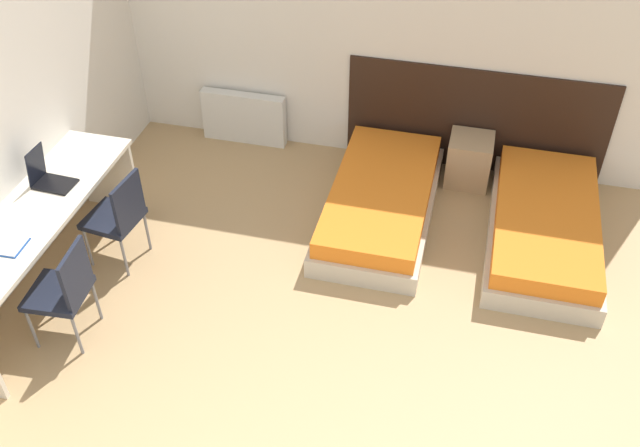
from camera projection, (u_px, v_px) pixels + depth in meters
name	position (u px, v px, depth m)	size (l,w,h in m)	color
wall_back	(370.00, 28.00, 6.53)	(5.78, 0.05, 2.70)	silver
wall_left	(5.00, 111.00, 5.41)	(0.05, 5.17, 2.70)	silver
headboard_panel	(475.00, 121.00, 6.83)	(2.48, 0.03, 1.07)	black
bed_near_window	(381.00, 201.00, 6.46)	(0.93, 1.91, 0.35)	beige
bed_near_door	(544.00, 226.00, 6.19)	(0.93, 1.91, 0.35)	beige
nightstand	(469.00, 160.00, 6.84)	(0.41, 0.41, 0.48)	tan
radiator	(244.00, 118.00, 7.36)	(0.88, 0.12, 0.55)	silver
desk	(37.00, 229.00, 5.50)	(0.59, 2.23, 0.76)	beige
chair_near_laptop	(118.00, 214.00, 5.81)	(0.46, 0.46, 0.86)	black
chair_near_notebook	(64.00, 288.00, 5.16)	(0.44, 0.44, 0.86)	black
laptop	(48.00, 177.00, 5.63)	(0.32, 0.23, 0.32)	black
open_notebook	(5.00, 245.00, 5.10)	(0.29, 0.23, 0.02)	#1E4793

